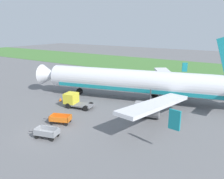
{
  "coord_description": "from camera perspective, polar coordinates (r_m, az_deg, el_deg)",
  "views": [
    {
      "loc": [
        18.73,
        -15.06,
        11.52
      ],
      "look_at": [
        1.42,
        11.43,
        2.8
      ],
      "focal_mm": 36.2,
      "sensor_mm": 36.0,
      "label": 1
    }
  ],
  "objects": [
    {
      "name": "ground_plane",
      "position": [
        26.65,
        -16.52,
        -10.89
      ],
      "size": [
        220.0,
        220.0,
        0.0
      ],
      "primitive_type": "plane",
      "color": "slate"
    },
    {
      "name": "traffic_cone_near_plane",
      "position": [
        37.49,
        -12.93,
        -2.4
      ],
      "size": [
        0.47,
        0.47,
        0.62
      ],
      "primitive_type": "cone",
      "color": "orange",
      "rests_on": "ground"
    },
    {
      "name": "baggage_cart_second_in_row",
      "position": [
        28.84,
        -12.9,
        -7.24
      ],
      "size": [
        3.57,
        2.23,
        1.07
      ],
      "color": "orange",
      "rests_on": "ground"
    },
    {
      "name": "airplane",
      "position": [
        36.26,
        8.1,
        1.75
      ],
      "size": [
        37.23,
        30.16,
        11.34
      ],
      "color": "silver",
      "rests_on": "ground"
    },
    {
      "name": "service_truck_beside_carts",
      "position": [
        34.06,
        -9.58,
        -2.63
      ],
      "size": [
        4.66,
        2.71,
        2.1
      ],
      "color": "slate",
      "rests_on": "ground"
    },
    {
      "name": "grass_strip",
      "position": [
        70.3,
        17.33,
        5.3
      ],
      "size": [
        220.0,
        28.0,
        0.06
      ],
      "primitive_type": "cube",
      "color": "#477A38",
      "rests_on": "ground"
    },
    {
      "name": "baggage_cart_nearest",
      "position": [
        25.69,
        -16.17,
        -10.4
      ],
      "size": [
        3.62,
        2.03,
        1.07
      ],
      "color": "gray",
      "rests_on": "ground"
    }
  ]
}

